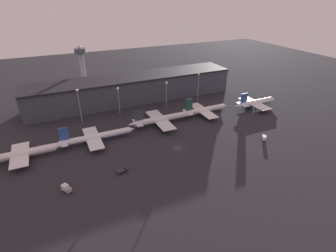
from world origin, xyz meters
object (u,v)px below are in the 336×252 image
object	(u,v)px
airplane_3	(204,110)
control_tower	(82,67)
airplane_0	(22,154)
service_vehicle_1	(122,170)
service_vehicle_2	(66,188)
airplane_1	(95,137)
airplane_2	(162,119)
airplane_4	(256,103)
service_vehicle_0	(264,137)

from	to	relation	value
airplane_3	control_tower	size ratio (longest dim) A/B	0.93
airplane_0	service_vehicle_1	size ratio (longest dim) A/B	6.76
airplane_3	service_vehicle_2	xyz separation A→B (m)	(-102.04, -46.34, -1.63)
airplane_3	service_vehicle_1	xyz separation A→B (m)	(-74.80, -43.08, -2.30)
airplane_1	airplane_2	size ratio (longest dim) A/B	1.01
airplane_0	service_vehicle_2	bearing A→B (deg)	-63.09
airplane_0	airplane_2	distance (m)	86.26
airplane_2	control_tower	world-z (taller)	control_tower
airplane_0	airplane_4	world-z (taller)	airplane_0
airplane_1	control_tower	xyz separation A→B (m)	(8.35, 87.15, 21.40)
airplane_0	airplane_4	bearing A→B (deg)	1.21
airplane_2	airplane_3	world-z (taller)	airplane_3
airplane_2	control_tower	distance (m)	92.61
airplane_3	service_vehicle_1	world-z (taller)	airplane_3
airplane_2	service_vehicle_0	size ratio (longest dim) A/B	8.99
airplane_1	airplane_2	distance (m)	46.58
service_vehicle_1	service_vehicle_2	bearing A→B (deg)	174.36
airplane_1	airplane_3	xyz separation A→B (m)	(81.10, 7.16, 0.07)
airplane_1	airplane_4	bearing A→B (deg)	0.50
airplane_1	service_vehicle_0	xyz separation A→B (m)	(94.65, -40.79, -1.76)
airplane_1	airplane_2	world-z (taller)	airplane_1
airplane_0	airplane_3	xyz separation A→B (m)	(120.75, 9.59, -0.25)
airplane_4	control_tower	distance (m)	146.09
airplane_0	airplane_4	size ratio (longest dim) A/B	1.05
airplane_3	service_vehicle_2	bearing A→B (deg)	-155.65
service_vehicle_0	airplane_3	bearing A→B (deg)	54.34
service_vehicle_1	airplane_0	bearing A→B (deg)	131.45
airplane_3	service_vehicle_1	size ratio (longest dim) A/B	6.50
airplane_0	service_vehicle_2	distance (m)	41.28
service_vehicle_0	airplane_4	bearing A→B (deg)	3.05
airplane_1	service_vehicle_2	xyz separation A→B (m)	(-20.93, -39.17, -1.56)
airplane_4	service_vehicle_2	bearing A→B (deg)	-164.56
control_tower	airplane_4	bearing A→B (deg)	-36.44
airplane_4	service_vehicle_2	size ratio (longest dim) A/B	7.31
airplane_1	service_vehicle_2	size ratio (longest dim) A/B	9.21
airplane_2	control_tower	xyz separation A→B (m)	(-37.92, 81.83, 21.06)
airplane_4	control_tower	world-z (taller)	control_tower
airplane_4	service_vehicle_2	xyz separation A→B (m)	(-145.60, -40.43, -2.07)
service_vehicle_2	control_tower	world-z (taller)	control_tower
airplane_1	service_vehicle_1	xyz separation A→B (m)	(6.31, -35.91, -2.23)
airplane_3	control_tower	bearing A→B (deg)	132.21
service_vehicle_0	service_vehicle_2	bearing A→B (deg)	127.77
service_vehicle_1	airplane_4	bearing A→B (deg)	4.97
airplane_2	airplane_1	bearing A→B (deg)	-173.52
airplane_0	airplane_2	size ratio (longest dim) A/B	0.84
airplane_4	airplane_0	bearing A→B (deg)	-178.79
airplane_3	service_vehicle_1	bearing A→B (deg)	-150.14
airplane_0	service_vehicle_0	size ratio (longest dim) A/B	7.58
airplane_0	airplane_2	bearing A→B (deg)	5.07
airplane_1	service_vehicle_1	bearing A→B (deg)	-80.11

